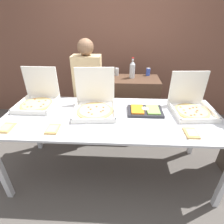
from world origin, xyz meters
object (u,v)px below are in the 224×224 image
Objects in this scene: veggie_tray at (145,111)px; paper_plate_front_left at (191,133)px; paper_plate_front_center at (7,128)px; person_guest_plaid at (89,93)px; soda_bottle at (132,69)px; soda_can_colored at (148,72)px; pizza_box_near_left at (95,104)px; pizza_box_near_right at (191,105)px; soda_can_silver at (117,72)px; paper_plate_front_right at (53,129)px; pizza_box_far_left at (38,99)px.

paper_plate_front_left is at bearing -46.23° from veggie_tray.
person_guest_plaid is (0.66, 1.02, -0.05)m from paper_plate_front_center.
soda_bottle is 0.31m from soda_can_colored.
pizza_box_near_left is at bearing -125.88° from soda_can_colored.
pizza_box_near_right is 2.03m from paper_plate_front_center.
soda_can_silver is at bearing 117.56° from paper_plate_front_left.
pizza_box_near_right reaches higher than soda_can_colored.
paper_plate_front_right and paper_plate_front_center have the same top height.
paper_plate_front_right is 1.58m from soda_can_silver.
pizza_box_far_left is 1.76m from soda_can_colored.
person_guest_plaid is at bearing 57.11° from paper_plate_front_center.
pizza_box_near_right is at bearing -3.19° from pizza_box_near_left.
paper_plate_front_center is 1.49m from veggie_tray.
soda_can_colored is at bearing 52.86° from paper_plate_front_right.
soda_can_silver is (0.97, 0.90, 0.10)m from pizza_box_far_left.
pizza_box_far_left is 3.79× the size of soda_can_colored.
pizza_box_far_left is at bearing 39.54° from person_guest_plaid.
soda_can_colored reaches higher than paper_plate_front_right.
paper_plate_front_center is 1.22m from person_guest_plaid.
pizza_box_near_left reaches higher than paper_plate_front_left.
pizza_box_far_left is at bearing 162.32° from paper_plate_front_left.
soda_can_colored is (1.12, 1.48, 0.17)m from paper_plate_front_right.
pizza_box_far_left is (-1.87, 0.09, 0.00)m from pizza_box_near_right.
paper_plate_front_right is at bearing 79.57° from person_guest_plaid.
paper_plate_front_right is 1.60m from soda_bottle.
pizza_box_near_right is at bearing -53.33° from soda_bottle.
pizza_box_near_right is 1.88m from pizza_box_far_left.
soda_bottle is at bearing 34.08° from pizza_box_far_left.
pizza_box_near_left reaches higher than soda_bottle.
pizza_box_near_right is at bearing -69.48° from soda_can_colored.
pizza_box_near_left is 1.05m from soda_can_silver.
person_guest_plaid is (-1.17, 1.02, -0.05)m from paper_plate_front_left.
soda_can_silver is 0.08× the size of person_guest_plaid.
veggie_tray is 1.11m from soda_can_silver.
paper_plate_front_right is 2.06× the size of soda_can_silver.
paper_plate_front_right is (0.38, -0.55, -0.07)m from pizza_box_far_left.
soda_bottle is at bearing 45.58° from paper_plate_front_center.
paper_plate_front_right is 0.47m from paper_plate_front_center.
paper_plate_front_center is (-1.83, -0.00, -0.00)m from paper_plate_front_left.
person_guest_plaid is (-0.41, -0.44, -0.21)m from soda_can_silver.
pizza_box_far_left is at bearing 174.11° from veggie_tray.
soda_can_silver is at bearing 44.01° from pizza_box_far_left.
paper_plate_front_right is at bearing -122.21° from soda_bottle.
paper_plate_front_right is 1.04m from person_guest_plaid.
soda_can_silver is 1.00× the size of soda_can_colored.
pizza_box_near_left is at bearing 50.01° from paper_plate_front_right.
paper_plate_front_left and paper_plate_front_center have the same top height.
pizza_box_near_left is 0.32× the size of person_guest_plaid.
veggie_tray is at bearing -178.51° from pizza_box_near_right.
pizza_box_near_right is 1.42m from person_guest_plaid.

